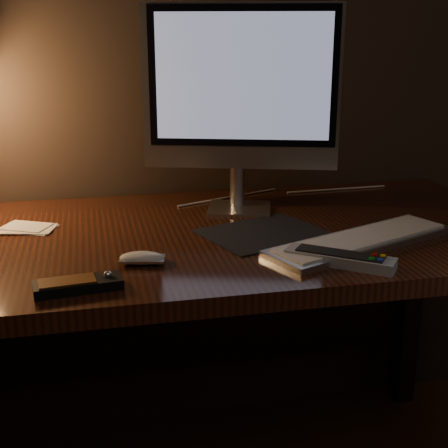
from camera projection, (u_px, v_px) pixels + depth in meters
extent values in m
cube|color=#37170C|center=(200.00, 240.00, 1.46)|extent=(1.60, 0.75, 0.04)
cube|color=black|center=(410.00, 302.00, 2.03)|extent=(0.06, 0.06, 0.71)
cube|color=black|center=(180.00, 291.00, 1.86)|extent=(1.48, 0.02, 0.51)
cube|color=silver|center=(239.00, 208.00, 1.63)|extent=(0.19, 0.18, 0.01)
cylinder|color=silver|center=(237.00, 185.00, 1.64)|extent=(0.05, 0.05, 0.11)
cube|color=silver|center=(241.00, 88.00, 1.54)|extent=(0.48, 0.17, 0.40)
cube|color=black|center=(243.00, 77.00, 1.51)|extent=(0.44, 0.14, 0.34)
cube|color=#8994BB|center=(243.00, 77.00, 1.51)|extent=(0.41, 0.13, 0.30)
cube|color=silver|center=(362.00, 240.00, 1.37)|extent=(0.48, 0.30, 0.02)
cube|color=black|center=(264.00, 233.00, 1.44)|extent=(0.32, 0.29, 0.00)
ellipsoid|color=white|center=(142.00, 260.00, 1.25)|extent=(0.10, 0.07, 0.02)
cube|color=black|center=(78.00, 285.00, 1.12)|extent=(0.16, 0.08, 0.02)
cube|color=brown|center=(78.00, 280.00, 1.12)|extent=(0.10, 0.06, 0.00)
sphere|color=silver|center=(78.00, 279.00, 1.12)|extent=(0.02, 0.02, 0.02)
cube|color=#989A9E|center=(340.00, 259.00, 1.25)|extent=(0.21, 0.18, 0.02)
cube|color=black|center=(340.00, 253.00, 1.24)|extent=(0.16, 0.14, 0.00)
cylinder|color=red|center=(340.00, 252.00, 1.24)|extent=(0.01, 0.01, 0.00)
cylinder|color=#0C8C19|center=(340.00, 252.00, 1.24)|extent=(0.01, 0.01, 0.00)
cylinder|color=gold|center=(340.00, 252.00, 1.24)|extent=(0.01, 0.01, 0.00)
cylinder|color=#1433BF|center=(340.00, 252.00, 1.24)|extent=(0.01, 0.01, 0.00)
cube|color=white|center=(27.00, 228.00, 1.47)|extent=(0.15, 0.13, 0.01)
cylinder|color=white|center=(285.00, 194.00, 1.78)|extent=(0.63, 0.12, 0.01)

